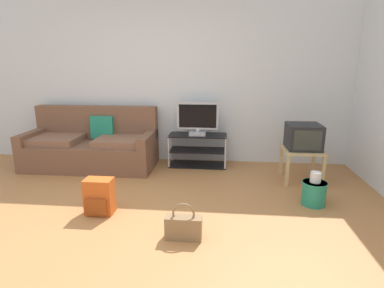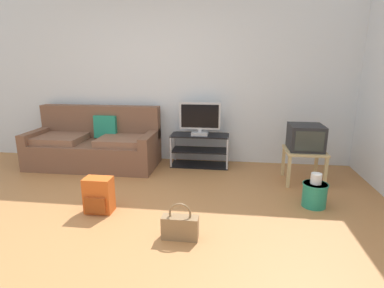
{
  "view_description": "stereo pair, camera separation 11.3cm",
  "coord_description": "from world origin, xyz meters",
  "views": [
    {
      "loc": [
        1.01,
        -2.55,
        1.58
      ],
      "look_at": [
        0.66,
        1.02,
        0.64
      ],
      "focal_mm": 28.91,
      "sensor_mm": 36.0,
      "label": 1
    },
    {
      "loc": [
        1.12,
        -2.54,
        1.58
      ],
      "look_at": [
        0.66,
        1.02,
        0.64
      ],
      "focal_mm": 28.91,
      "sensor_mm": 36.0,
      "label": 2
    }
  ],
  "objects": [
    {
      "name": "cleaning_bucket",
      "position": [
        2.08,
        0.84,
        0.16
      ],
      "size": [
        0.28,
        0.28,
        0.39
      ],
      "color": "#238466",
      "rests_on": "ground_plane"
    },
    {
      "name": "couch",
      "position": [
        -1.0,
        1.95,
        0.33
      ],
      "size": [
        1.97,
        0.86,
        0.92
      ],
      "color": "brown",
      "rests_on": "ground_plane"
    },
    {
      "name": "crt_tv",
      "position": [
        2.11,
        1.62,
        0.63
      ],
      "size": [
        0.43,
        0.45,
        0.33
      ],
      "color": "#232326",
      "rests_on": "side_table"
    },
    {
      "name": "handbag",
      "position": [
        0.68,
        -0.01,
        0.12
      ],
      "size": [
        0.34,
        0.13,
        0.35
      ],
      "rotation": [
        0.0,
        0.0,
        0.28
      ],
      "color": "olive",
      "rests_on": "ground_plane"
    },
    {
      "name": "side_table",
      "position": [
        2.11,
        1.6,
        0.39
      ],
      "size": [
        0.52,
        0.52,
        0.46
      ],
      "color": "tan",
      "rests_on": "ground_plane"
    },
    {
      "name": "ground_plane",
      "position": [
        0.0,
        0.0,
        -0.01
      ],
      "size": [
        9.0,
        9.8,
        0.02
      ],
      "primitive_type": "cube",
      "color": "#B27542"
    },
    {
      "name": "backpack",
      "position": [
        -0.28,
        0.41,
        0.19
      ],
      "size": [
        0.3,
        0.26,
        0.39
      ],
      "rotation": [
        0.0,
        0.0,
        0.0
      ],
      "color": "#CC561E",
      "rests_on": "ground_plane"
    },
    {
      "name": "tv_stand",
      "position": [
        0.64,
        2.13,
        0.25
      ],
      "size": [
        0.9,
        0.39,
        0.5
      ],
      "color": "black",
      "rests_on": "ground_plane"
    },
    {
      "name": "flat_tv",
      "position": [
        0.64,
        2.1,
        0.75
      ],
      "size": [
        0.63,
        0.22,
        0.5
      ],
      "color": "#B2B2B7",
      "rests_on": "tv_stand"
    },
    {
      "name": "wall_back",
      "position": [
        0.0,
        2.45,
        1.35
      ],
      "size": [
        9.0,
        0.1,
        2.7
      ],
      "primitive_type": "cube",
      "color": "silver",
      "rests_on": "ground_plane"
    }
  ]
}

